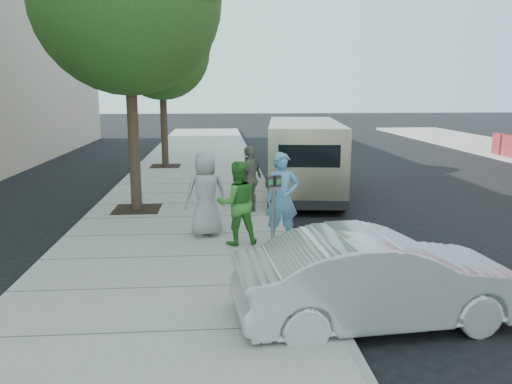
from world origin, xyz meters
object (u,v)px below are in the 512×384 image
(sedan, at_px, (379,279))
(van, at_px, (303,157))
(person_gray_shirt, at_px, (206,194))
(tree_far, at_px, (162,47))
(person_striped_polo, at_px, (250,179))
(person_officer, at_px, (282,198))
(parking_meter, at_px, (273,196))
(person_green_shirt, at_px, (237,203))

(sedan, bearing_deg, van, -8.10)
(van, xyz_separation_m, person_gray_shirt, (-2.91, -4.70, -0.14))
(tree_far, bearing_deg, person_striped_polo, -70.39)
(van, bearing_deg, person_officer, -97.17)
(sedan, bearing_deg, person_gray_shirt, 26.12)
(tree_far, relative_size, parking_meter, 4.48)
(parking_meter, distance_m, sedan, 3.34)
(person_green_shirt, xyz_separation_m, person_striped_polo, (0.44, 2.65, 0.01))
(person_officer, bearing_deg, parking_meter, -131.10)
(tree_far, xyz_separation_m, parking_meter, (3.16, -11.10, -3.69))
(parking_meter, distance_m, van, 5.88)
(person_officer, bearing_deg, van, 70.85)
(person_gray_shirt, distance_m, person_striped_polo, 2.26)
(tree_far, relative_size, person_gray_shirt, 3.55)
(parking_meter, relative_size, person_officer, 0.78)
(van, bearing_deg, parking_meter, -98.46)
(parking_meter, bearing_deg, person_striped_polo, 74.18)
(parking_meter, relative_size, person_striped_polo, 0.84)
(person_green_shirt, bearing_deg, person_striped_polo, -110.19)
(tree_far, distance_m, person_gray_shirt, 10.98)
(parking_meter, height_order, sedan, parking_meter)
(person_officer, bearing_deg, tree_far, 102.42)
(van, bearing_deg, person_green_shirt, -105.88)
(person_officer, xyz_separation_m, person_gray_shirt, (-1.54, 0.68, -0.02))
(tree_far, height_order, person_green_shirt, tree_far)
(van, height_order, person_gray_shirt, van)
(van, height_order, person_green_shirt, van)
(van, relative_size, person_gray_shirt, 3.46)
(van, bearing_deg, person_striped_polo, -117.00)
(person_gray_shirt, bearing_deg, tree_far, -92.83)
(tree_far, distance_m, parking_meter, 12.11)
(parking_meter, xyz_separation_m, person_gray_shirt, (-1.33, 0.96, -0.13))
(parking_meter, bearing_deg, sedan, -90.63)
(parking_meter, distance_m, person_officer, 0.37)
(person_green_shirt, bearing_deg, person_officer, 168.33)
(parking_meter, relative_size, sedan, 0.36)
(person_officer, distance_m, person_striped_polo, 2.71)
(parking_meter, bearing_deg, tree_far, 85.09)
(tree_far, bearing_deg, parking_meter, -74.11)
(parking_meter, xyz_separation_m, person_striped_polo, (-0.26, 2.95, -0.19))
(van, height_order, sedan, van)
(tree_far, bearing_deg, person_green_shirt, -77.16)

